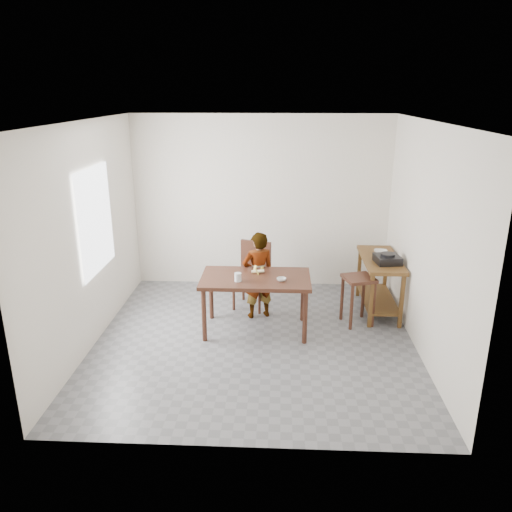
{
  "coord_description": "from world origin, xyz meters",
  "views": [
    {
      "loc": [
        0.3,
        -5.67,
        3.02
      ],
      "look_at": [
        0.0,
        0.4,
        1.0
      ],
      "focal_mm": 35.0,
      "sensor_mm": 36.0,
      "label": 1
    }
  ],
  "objects_px": {
    "prep_counter": "(379,285)",
    "child": "(258,275)",
    "dining_table": "(256,304)",
    "dining_chair": "(251,276)",
    "stool": "(358,300)"
  },
  "relations": [
    {
      "from": "prep_counter",
      "to": "dining_chair",
      "type": "relative_size",
      "value": 1.27
    },
    {
      "from": "dining_table",
      "to": "child",
      "type": "relative_size",
      "value": 1.14
    },
    {
      "from": "stool",
      "to": "dining_chair",
      "type": "bearing_deg",
      "value": 161.98
    },
    {
      "from": "dining_chair",
      "to": "stool",
      "type": "xyz_separation_m",
      "value": [
        1.47,
        -0.48,
        -0.14
      ]
    },
    {
      "from": "child",
      "to": "prep_counter",
      "type": "bearing_deg",
      "value": 168.18
    },
    {
      "from": "dining_table",
      "to": "stool",
      "type": "bearing_deg",
      "value": 11.33
    },
    {
      "from": "prep_counter",
      "to": "dining_chair",
      "type": "bearing_deg",
      "value": 178.43
    },
    {
      "from": "prep_counter",
      "to": "stool",
      "type": "height_order",
      "value": "prep_counter"
    },
    {
      "from": "prep_counter",
      "to": "child",
      "type": "height_order",
      "value": "child"
    },
    {
      "from": "dining_table",
      "to": "prep_counter",
      "type": "bearing_deg",
      "value": 22.15
    },
    {
      "from": "prep_counter",
      "to": "child",
      "type": "bearing_deg",
      "value": -170.82
    },
    {
      "from": "dining_table",
      "to": "dining_chair",
      "type": "height_order",
      "value": "dining_chair"
    },
    {
      "from": "dining_table",
      "to": "child",
      "type": "bearing_deg",
      "value": 88.29
    },
    {
      "from": "dining_table",
      "to": "dining_chair",
      "type": "bearing_deg",
      "value": 97.79
    },
    {
      "from": "dining_table",
      "to": "stool",
      "type": "height_order",
      "value": "dining_table"
    }
  ]
}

